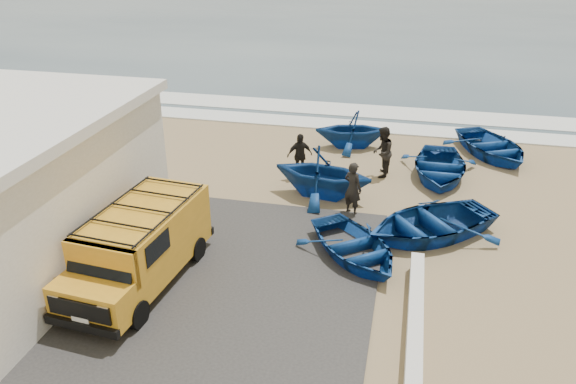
{
  "coord_description": "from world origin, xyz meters",
  "views": [
    {
      "loc": [
        4.42,
        -13.77,
        8.78
      ],
      "look_at": [
        0.91,
        1.69,
        1.2
      ],
      "focal_mm": 35.0,
      "sensor_mm": 36.0,
      "label": 1
    }
  ],
  "objects_px": {
    "van": "(140,245)",
    "boat_near_left": "(355,246)",
    "boat_mid_left": "(323,172)",
    "parapet": "(415,329)",
    "boat_mid_right": "(439,167)",
    "fisherman_back": "(300,155)",
    "fisherman_front": "(353,188)",
    "boat_far_left": "(352,129)",
    "boat_near_right": "(430,223)",
    "fisherman_middle": "(382,152)",
    "boat_far_right": "(492,146)"
  },
  "relations": [
    {
      "from": "van",
      "to": "fisherman_middle",
      "type": "xyz_separation_m",
      "value": [
        5.74,
        8.55,
        -0.17
      ]
    },
    {
      "from": "van",
      "to": "boat_far_right",
      "type": "distance_m",
      "value": 15.43
    },
    {
      "from": "fisherman_front",
      "to": "fisherman_back",
      "type": "xyz_separation_m",
      "value": [
        -2.33,
        2.63,
        -0.06
      ]
    },
    {
      "from": "parapet",
      "to": "fisherman_back",
      "type": "height_order",
      "value": "fisherman_back"
    },
    {
      "from": "fisherman_back",
      "to": "fisherman_front",
      "type": "bearing_deg",
      "value": -79.64
    },
    {
      "from": "fisherman_back",
      "to": "van",
      "type": "bearing_deg",
      "value": -140.17
    },
    {
      "from": "boat_near_left",
      "to": "boat_far_right",
      "type": "distance_m",
      "value": 10.33
    },
    {
      "from": "parapet",
      "to": "boat_near_left",
      "type": "bearing_deg",
      "value": 118.86
    },
    {
      "from": "boat_mid_right",
      "to": "boat_far_left",
      "type": "xyz_separation_m",
      "value": [
        -3.67,
        2.52,
        0.39
      ]
    },
    {
      "from": "parapet",
      "to": "fisherman_front",
      "type": "height_order",
      "value": "fisherman_front"
    },
    {
      "from": "boat_near_right",
      "to": "fisherman_back",
      "type": "xyz_separation_m",
      "value": [
        -4.85,
        3.59,
        0.4
      ]
    },
    {
      "from": "parapet",
      "to": "boat_near_left",
      "type": "distance_m",
      "value": 3.69
    },
    {
      "from": "parapet",
      "to": "fisherman_middle",
      "type": "height_order",
      "value": "fisherman_middle"
    },
    {
      "from": "boat_mid_left",
      "to": "fisherman_back",
      "type": "xyz_separation_m",
      "value": [
        -1.14,
        1.55,
        -0.07
      ]
    },
    {
      "from": "boat_far_left",
      "to": "boat_near_left",
      "type": "bearing_deg",
      "value": -4.81
    },
    {
      "from": "van",
      "to": "fisherman_front",
      "type": "bearing_deg",
      "value": 51.4
    },
    {
      "from": "boat_mid_left",
      "to": "fisherman_front",
      "type": "bearing_deg",
      "value": -122.54
    },
    {
      "from": "boat_far_left",
      "to": "parapet",
      "type": "bearing_deg",
      "value": 1.31
    },
    {
      "from": "boat_mid_left",
      "to": "fisherman_middle",
      "type": "relative_size",
      "value": 1.79
    },
    {
      "from": "boat_mid_left",
      "to": "boat_far_left",
      "type": "height_order",
      "value": "boat_mid_left"
    },
    {
      "from": "fisherman_front",
      "to": "fisherman_middle",
      "type": "xyz_separation_m",
      "value": [
        0.72,
        3.34,
        0.06
      ]
    },
    {
      "from": "boat_mid_left",
      "to": "boat_mid_right",
      "type": "distance_m",
      "value": 4.86
    },
    {
      "from": "boat_near_left",
      "to": "boat_mid_left",
      "type": "bearing_deg",
      "value": 75.35
    },
    {
      "from": "boat_near_right",
      "to": "boat_mid_left",
      "type": "height_order",
      "value": "boat_mid_left"
    },
    {
      "from": "fisherman_back",
      "to": "boat_near_left",
      "type": "bearing_deg",
      "value": -94.3
    },
    {
      "from": "boat_mid_right",
      "to": "fisherman_front",
      "type": "xyz_separation_m",
      "value": [
        -2.88,
        -3.68,
        0.49
      ]
    },
    {
      "from": "boat_near_left",
      "to": "fisherman_back",
      "type": "bearing_deg",
      "value": 79.68
    },
    {
      "from": "fisherman_front",
      "to": "boat_far_left",
      "type": "bearing_deg",
      "value": -51.7
    },
    {
      "from": "van",
      "to": "boat_far_right",
      "type": "relative_size",
      "value": 1.22
    },
    {
      "from": "boat_mid_right",
      "to": "fisherman_back",
      "type": "xyz_separation_m",
      "value": [
        -5.22,
        -1.05,
        0.43
      ]
    },
    {
      "from": "boat_far_left",
      "to": "boat_far_right",
      "type": "distance_m",
      "value": 5.86
    },
    {
      "from": "boat_near_right",
      "to": "fisherman_back",
      "type": "bearing_deg",
      "value": -163.3
    },
    {
      "from": "boat_near_right",
      "to": "boat_far_left",
      "type": "distance_m",
      "value": 7.89
    },
    {
      "from": "boat_near_right",
      "to": "boat_far_right",
      "type": "height_order",
      "value": "boat_near_right"
    },
    {
      "from": "boat_far_left",
      "to": "boat_far_right",
      "type": "xyz_separation_m",
      "value": [
        5.84,
        0.26,
        -0.38
      ]
    },
    {
      "from": "boat_near_left",
      "to": "boat_mid_right",
      "type": "bearing_deg",
      "value": 31.77
    },
    {
      "from": "van",
      "to": "boat_near_left",
      "type": "bearing_deg",
      "value": 29.5
    },
    {
      "from": "parapet",
      "to": "boat_mid_left",
      "type": "distance_m",
      "value": 7.88
    },
    {
      "from": "van",
      "to": "boat_mid_right",
      "type": "distance_m",
      "value": 11.91
    },
    {
      "from": "boat_far_right",
      "to": "fisherman_front",
      "type": "height_order",
      "value": "fisherman_front"
    },
    {
      "from": "boat_mid_left",
      "to": "parapet",
      "type": "bearing_deg",
      "value": -144.87
    },
    {
      "from": "boat_mid_right",
      "to": "fisherman_back",
      "type": "distance_m",
      "value": 5.34
    },
    {
      "from": "boat_near_right",
      "to": "boat_mid_right",
      "type": "bearing_deg",
      "value": 138.7
    },
    {
      "from": "boat_mid_right",
      "to": "fisherman_back",
      "type": "relative_size",
      "value": 2.42
    },
    {
      "from": "boat_far_right",
      "to": "parapet",
      "type": "bearing_deg",
      "value": -129.02
    },
    {
      "from": "boat_near_right",
      "to": "boat_far_right",
      "type": "bearing_deg",
      "value": 124.29
    },
    {
      "from": "boat_near_left",
      "to": "fisherman_front",
      "type": "bearing_deg",
      "value": 61.17
    },
    {
      "from": "fisherman_front",
      "to": "boat_mid_right",
      "type": "bearing_deg",
      "value": -96.98
    },
    {
      "from": "parapet",
      "to": "fisherman_back",
      "type": "relative_size",
      "value": 3.5
    },
    {
      "from": "fisherman_back",
      "to": "boat_far_left",
      "type": "bearing_deg",
      "value": 35.3
    }
  ]
}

